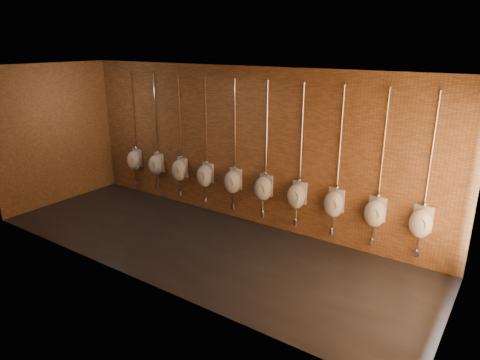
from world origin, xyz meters
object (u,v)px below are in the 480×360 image
at_px(urinal_0, 134,160).
at_px(urinal_3, 205,175).
at_px(urinal_5, 263,188).
at_px(urinal_1, 156,164).
at_px(urinal_4, 233,181).
at_px(urinal_7, 334,203).
at_px(urinal_2, 180,169).
at_px(urinal_6, 297,195).
at_px(urinal_9, 421,222).
at_px(urinal_8, 375,212).

relative_size(urinal_0, urinal_3, 1.00).
bearing_deg(urinal_5, urinal_1, 180.00).
xyz_separation_m(urinal_4, urinal_7, (2.25, 0.00, 0.00)).
xyz_separation_m(urinal_5, urinal_7, (1.50, 0.00, 0.00)).
bearing_deg(urinal_2, urinal_5, 0.00).
bearing_deg(urinal_1, urinal_7, 0.00).
height_order(urinal_6, urinal_9, same).
bearing_deg(urinal_2, urinal_4, 0.00).
xyz_separation_m(urinal_4, urinal_8, (3.00, 0.00, 0.00)).
bearing_deg(urinal_2, urinal_7, 0.00).
relative_size(urinal_0, urinal_7, 1.00).
bearing_deg(urinal_8, urinal_9, 0.00).
height_order(urinal_5, urinal_9, same).
distance_m(urinal_1, urinal_2, 0.75).
xyz_separation_m(urinal_0, urinal_8, (6.00, 0.00, 0.00)).
distance_m(urinal_3, urinal_5, 1.50).
distance_m(urinal_2, urinal_6, 3.00).
bearing_deg(urinal_8, urinal_0, 180.00).
height_order(urinal_3, urinal_5, same).
xyz_separation_m(urinal_2, urinal_8, (4.50, 0.00, 0.00)).
height_order(urinal_0, urinal_3, same).
xyz_separation_m(urinal_1, urinal_8, (5.25, 0.00, 0.00)).
distance_m(urinal_8, urinal_9, 0.75).
distance_m(urinal_1, urinal_7, 4.50).
bearing_deg(urinal_6, urinal_5, 180.00).
bearing_deg(urinal_0, urinal_3, 0.00).
xyz_separation_m(urinal_3, urinal_8, (3.75, 0.00, 0.00)).
height_order(urinal_0, urinal_4, same).
distance_m(urinal_1, urinal_6, 3.75).
relative_size(urinal_2, urinal_7, 1.00).
height_order(urinal_0, urinal_8, same).
bearing_deg(urinal_3, urinal_9, 0.00).
bearing_deg(urinal_6, urinal_8, 0.00).
bearing_deg(urinal_2, urinal_1, 180.00).
bearing_deg(urinal_7, urinal_5, 180.00).
height_order(urinal_4, urinal_6, same).
xyz_separation_m(urinal_1, urinal_4, (2.25, 0.00, 0.00)).
relative_size(urinal_2, urinal_3, 1.00).
distance_m(urinal_1, urinal_4, 2.25).
bearing_deg(urinal_6, urinal_4, 180.00).
bearing_deg(urinal_3, urinal_6, 0.00).
xyz_separation_m(urinal_1, urinal_9, (6.00, 0.00, 0.00)).
distance_m(urinal_6, urinal_7, 0.75).
height_order(urinal_3, urinal_7, same).
height_order(urinal_3, urinal_4, same).
relative_size(urinal_4, urinal_7, 1.00).
bearing_deg(urinal_7, urinal_3, 180.00).
height_order(urinal_4, urinal_7, same).
distance_m(urinal_7, urinal_8, 0.75).
bearing_deg(urinal_0, urinal_2, 0.00).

